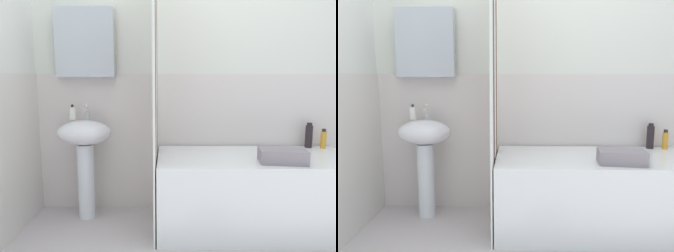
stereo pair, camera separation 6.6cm
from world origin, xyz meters
The scene contains 9 objects.
wall_back_tiled centered at (-0.07, 1.26, 1.14)m, with size 3.60×0.18×2.40m.
sink centered at (-1.09, 1.03, 0.60)m, with size 0.44×0.34×0.82m.
faucet centered at (-1.09, 1.11, 0.88)m, with size 0.03×0.12×0.12m.
soap_dispenser centered at (-1.19, 1.09, 0.88)m, with size 0.05×0.05×0.13m.
bathtub centered at (0.27, 0.85, 0.29)m, with size 1.50×0.73×0.57m, color white.
shower_curtain centered at (-0.49, 0.85, 1.00)m, with size 0.01×0.73×2.00m.
lotion_bottle centered at (0.92, 1.13, 0.65)m, with size 0.05×0.05×0.17m.
conditioner_bottle centered at (0.81, 1.15, 0.68)m, with size 0.06×0.06×0.21m.
towel_folded centered at (0.41, 0.66, 0.62)m, with size 0.32×0.21×0.10m, color gray.
Camera 1 is at (-0.40, -1.56, 1.17)m, focal length 34.42 mm.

